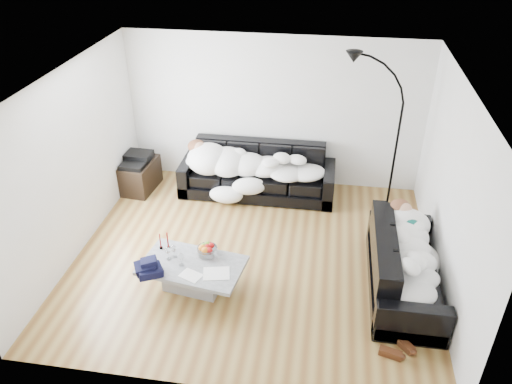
# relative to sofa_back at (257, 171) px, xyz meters

# --- Properties ---
(ground) EXTENTS (5.00, 5.00, 0.00)m
(ground) POSITION_rel_sofa_back_xyz_m (0.20, -1.74, -0.42)
(ground) COLOR brown
(ground) RESTS_ON ground
(wall_back) EXTENTS (5.00, 0.02, 2.60)m
(wall_back) POSITION_rel_sofa_back_xyz_m (0.20, 0.51, 0.88)
(wall_back) COLOR silver
(wall_back) RESTS_ON ground
(wall_left) EXTENTS (0.02, 4.50, 2.60)m
(wall_left) POSITION_rel_sofa_back_xyz_m (-2.30, -1.74, 0.88)
(wall_left) COLOR silver
(wall_left) RESTS_ON ground
(wall_right) EXTENTS (0.02, 4.50, 2.60)m
(wall_right) POSITION_rel_sofa_back_xyz_m (2.70, -1.74, 0.88)
(wall_right) COLOR silver
(wall_right) RESTS_ON ground
(ceiling) EXTENTS (5.00, 5.00, 0.00)m
(ceiling) POSITION_rel_sofa_back_xyz_m (0.20, -1.74, 2.18)
(ceiling) COLOR white
(ceiling) RESTS_ON ground
(sofa_back) EXTENTS (2.60, 0.90, 0.85)m
(sofa_back) POSITION_rel_sofa_back_xyz_m (0.00, 0.00, 0.00)
(sofa_back) COLOR black
(sofa_back) RESTS_ON ground
(sofa_right) EXTENTS (0.86, 2.01, 0.82)m
(sofa_right) POSITION_rel_sofa_back_xyz_m (2.25, -2.09, -0.02)
(sofa_right) COLOR black
(sofa_right) RESTS_ON ground
(sleeper_back) EXTENTS (2.20, 0.76, 0.44)m
(sleeper_back) POSITION_rel_sofa_back_xyz_m (0.00, -0.05, 0.22)
(sleeper_back) COLOR white
(sleeper_back) RESTS_ON sofa_back
(sleeper_right) EXTENTS (0.73, 1.73, 0.42)m
(sleeper_right) POSITION_rel_sofa_back_xyz_m (2.25, -2.09, 0.21)
(sleeper_right) COLOR white
(sleeper_right) RESTS_ON sofa_right
(teal_cushion) EXTENTS (0.42, 0.38, 0.20)m
(teal_cushion) POSITION_rel_sofa_back_xyz_m (2.19, -1.47, 0.30)
(teal_cushion) COLOR #0B5349
(teal_cushion) RESTS_ON sofa_right
(coffee_table) EXTENTS (1.41, 0.95, 0.38)m
(coffee_table) POSITION_rel_sofa_back_xyz_m (-0.47, -2.49, -0.23)
(coffee_table) COLOR #939699
(coffee_table) RESTS_ON ground
(fruit_bowl) EXTENTS (0.32, 0.32, 0.17)m
(fruit_bowl) POSITION_rel_sofa_back_xyz_m (-0.32, -2.26, 0.04)
(fruit_bowl) COLOR white
(fruit_bowl) RESTS_ON coffee_table
(wine_glass_a) EXTENTS (0.08, 0.08, 0.17)m
(wine_glass_a) POSITION_rel_sofa_back_xyz_m (-0.74, -2.38, 0.04)
(wine_glass_a) COLOR white
(wine_glass_a) RESTS_ON coffee_table
(wine_glass_b) EXTENTS (0.10, 0.10, 0.18)m
(wine_glass_b) POSITION_rel_sofa_back_xyz_m (-0.80, -2.44, 0.05)
(wine_glass_b) COLOR white
(wine_glass_b) RESTS_ON coffee_table
(wine_glass_c) EXTENTS (0.10, 0.10, 0.19)m
(wine_glass_c) POSITION_rel_sofa_back_xyz_m (-0.60, -2.53, 0.05)
(wine_glass_c) COLOR white
(wine_glass_c) RESTS_ON coffee_table
(candle_left) EXTENTS (0.05, 0.05, 0.23)m
(candle_left) POSITION_rel_sofa_back_xyz_m (-0.97, -2.24, 0.07)
(candle_left) COLOR maroon
(candle_left) RESTS_ON coffee_table
(candle_right) EXTENTS (0.05, 0.05, 0.26)m
(candle_right) POSITION_rel_sofa_back_xyz_m (-0.87, -2.22, 0.09)
(candle_right) COLOR maroon
(candle_right) RESTS_ON coffee_table
(newspaper_a) EXTENTS (0.38, 0.32, 0.01)m
(newspaper_a) POSITION_rel_sofa_back_xyz_m (-0.12, -2.63, -0.04)
(newspaper_a) COLOR silver
(newspaper_a) RESTS_ON coffee_table
(newspaper_b) EXTENTS (0.32, 0.28, 0.01)m
(newspaper_b) POSITION_rel_sofa_back_xyz_m (-0.43, -2.71, -0.04)
(newspaper_b) COLOR silver
(newspaper_b) RESTS_ON coffee_table
(navy_jacket) EXTENTS (0.39, 0.36, 0.16)m
(navy_jacket) POSITION_rel_sofa_back_xyz_m (-0.95, -2.79, 0.12)
(navy_jacket) COLOR black
(navy_jacket) RESTS_ON coffee_table
(shoes) EXTENTS (0.52, 0.47, 0.10)m
(shoes) POSITION_rel_sofa_back_xyz_m (2.10, -3.20, -0.38)
(shoes) COLOR #472311
(shoes) RESTS_ON ground
(av_cabinet) EXTENTS (0.59, 0.81, 0.52)m
(av_cabinet) POSITION_rel_sofa_back_xyz_m (-2.06, -0.17, -0.16)
(av_cabinet) COLOR black
(av_cabinet) RESTS_ON ground
(stereo) EXTENTS (0.46, 0.36, 0.13)m
(stereo) POSITION_rel_sofa_back_xyz_m (-2.06, -0.17, 0.16)
(stereo) COLOR black
(stereo) RESTS_ON av_cabinet
(floor_lamp) EXTENTS (0.88, 0.62, 2.26)m
(floor_lamp) POSITION_rel_sofa_back_xyz_m (2.18, -0.17, 0.70)
(floor_lamp) COLOR black
(floor_lamp) RESTS_ON ground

